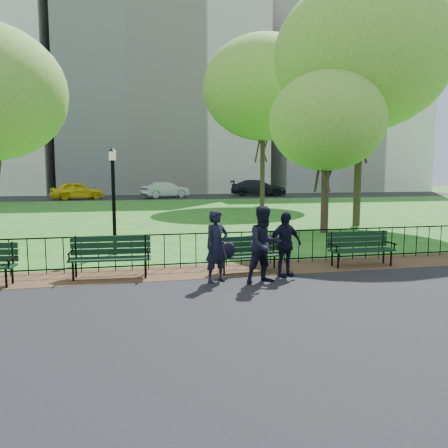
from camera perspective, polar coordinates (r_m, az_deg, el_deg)
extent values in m
plane|color=#1F6219|center=(9.57, 4.20, -7.93)|extent=(120.00, 120.00, 0.00)
cube|color=black|center=(6.55, 13.13, -15.07)|extent=(60.00, 9.20, 0.01)
cube|color=#3C2918|center=(10.97, 1.93, -5.94)|extent=(60.00, 1.60, 0.01)
cube|color=black|center=(44.01, -9.09, 3.49)|extent=(70.00, 9.00, 0.01)
cylinder|color=black|center=(11.29, 1.31, -1.11)|extent=(24.00, 0.04, 0.04)
cylinder|color=black|center=(11.42, 1.30, -4.89)|extent=(24.00, 0.04, 0.04)
cylinder|color=black|center=(11.36, 1.30, -3.26)|extent=(0.02, 0.02, 0.90)
cube|color=beige|center=(58.42, -8.15, 19.09)|extent=(24.00, 15.00, 30.00)
cube|color=white|center=(64.41, 14.53, 15.06)|extent=(20.00, 15.00, 24.00)
cube|color=black|center=(10.64, 3.43, -4.15)|extent=(1.69, 0.58, 0.04)
cube|color=black|center=(10.80, 2.99, -2.27)|extent=(1.65, 0.17, 0.41)
cylinder|color=black|center=(10.29, 0.01, -5.68)|extent=(0.05, 0.05, 0.41)
cylinder|color=black|center=(10.80, 7.31, -5.14)|extent=(0.05, 0.05, 0.41)
cylinder|color=black|center=(10.60, -0.53, -5.31)|extent=(0.05, 0.05, 0.41)
cylinder|color=black|center=(11.10, 6.59, -4.81)|extent=(0.05, 0.05, 0.41)
cylinder|color=black|center=(10.36, -0.61, -3.50)|extent=(0.08, 0.52, 0.04)
cylinder|color=black|center=(10.91, 7.28, -3.04)|extent=(0.08, 0.52, 0.04)
ellipsoid|color=black|center=(10.32, 0.59, -3.34)|extent=(0.35, 0.26, 0.37)
cube|color=black|center=(10.34, -14.65, -4.43)|extent=(1.86, 0.60, 0.04)
cube|color=black|center=(10.54, -14.57, -2.28)|extent=(1.83, 0.15, 0.46)
cylinder|color=black|center=(10.32, -19.12, -5.90)|extent=(0.05, 0.05, 0.46)
cylinder|color=black|center=(10.16, -10.23, -5.83)|extent=(0.05, 0.05, 0.46)
cylinder|color=black|center=(10.67, -18.78, -5.48)|extent=(0.05, 0.05, 0.46)
cylinder|color=black|center=(10.52, -10.19, -5.40)|extent=(0.05, 0.05, 0.46)
cylinder|color=black|center=(10.43, -19.42, -3.47)|extent=(0.08, 0.57, 0.04)
cylinder|color=black|center=(10.26, -9.86, -3.35)|extent=(0.08, 0.57, 0.04)
cylinder|color=black|center=(10.26, -26.58, -6.37)|extent=(0.05, 0.05, 0.44)
cylinder|color=black|center=(10.58, -25.92, -5.96)|extent=(0.05, 0.05, 0.44)
cylinder|color=black|center=(10.32, -26.00, -4.03)|extent=(0.10, 0.55, 0.04)
cube|color=black|center=(11.82, 17.56, -3.29)|extent=(1.71, 0.47, 0.04)
cube|color=black|center=(11.98, 17.03, -1.56)|extent=(1.71, 0.05, 0.43)
cylinder|color=black|center=(11.37, 14.69, -4.68)|extent=(0.05, 0.05, 0.43)
cylinder|color=black|center=(12.10, 20.97, -4.23)|extent=(0.05, 0.05, 0.43)
cylinder|color=black|center=(11.67, 13.94, -4.37)|extent=(0.05, 0.05, 0.43)
cylinder|color=black|center=(12.38, 20.11, -3.95)|extent=(0.05, 0.05, 0.43)
cylinder|color=black|center=(11.42, 14.07, -2.66)|extent=(0.04, 0.53, 0.04)
cylinder|color=black|center=(12.21, 20.88, -2.30)|extent=(0.04, 0.53, 0.04)
cylinder|color=black|center=(13.48, -14.02, -3.51)|extent=(0.25, 0.25, 0.14)
cylinder|color=black|center=(13.31, -14.19, 2.18)|extent=(0.11, 0.11, 2.82)
cube|color=beige|center=(13.28, -14.37, 8.64)|extent=(0.19, 0.19, 0.26)
cone|color=black|center=(13.29, -14.40, 9.40)|extent=(0.28, 0.28, 0.11)
cylinder|color=#2D2116|center=(17.98, 13.03, 3.16)|extent=(0.31, 0.31, 2.71)
ellipsoid|color=#51A230|center=(18.06, 13.30, 12.92)|extent=(4.57, 4.57, 3.88)
cylinder|color=#2D2116|center=(20.92, 17.07, 6.13)|extent=(0.34, 0.34, 4.62)
ellipsoid|color=#51A230|center=(21.54, 17.58, 20.17)|extent=(7.78, 7.78, 6.61)
cylinder|color=#2D2116|center=(32.13, 5.05, 6.97)|extent=(0.34, 0.34, 5.15)
ellipsoid|color=#51A230|center=(32.68, 5.16, 17.24)|extent=(8.67, 8.67, 7.37)
imported|color=black|center=(9.60, -0.96, -2.92)|extent=(0.69, 0.58, 1.60)
imported|color=black|center=(9.56, 5.32, -2.69)|extent=(0.89, 0.59, 1.69)
imported|color=black|center=(10.25, 7.93, -2.61)|extent=(0.94, 0.55, 1.51)
imported|color=yellow|center=(41.80, -18.63, 4.15)|extent=(4.99, 3.17, 1.58)
imported|color=#A8ABB0|center=(42.46, -7.66, 4.43)|extent=(4.87, 3.21, 1.52)
imported|color=black|center=(45.60, 4.51, 4.73)|extent=(6.21, 3.88, 1.68)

